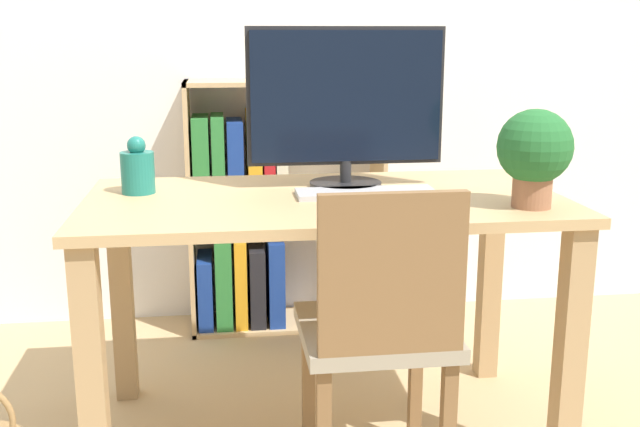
# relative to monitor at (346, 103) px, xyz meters

# --- Properties ---
(wall_back) EXTENTS (8.00, 0.05, 2.60)m
(wall_back) POSITION_rel_monitor_xyz_m (-0.09, 0.96, 0.28)
(wall_back) COLOR white
(wall_back) RESTS_ON ground_plane
(desk) EXTENTS (1.40, 0.75, 0.76)m
(desk) POSITION_rel_monitor_xyz_m (-0.09, -0.13, -0.40)
(desk) COLOR tan
(desk) RESTS_ON ground_plane
(monitor) EXTENTS (0.61, 0.23, 0.49)m
(monitor) POSITION_rel_monitor_xyz_m (0.00, 0.00, 0.00)
(monitor) COLOR #232326
(monitor) RESTS_ON desk
(keyboard) EXTENTS (0.41, 0.13, 0.02)m
(keyboard) POSITION_rel_monitor_xyz_m (0.04, -0.14, -0.25)
(keyboard) COLOR #B2B2B7
(keyboard) RESTS_ON desk
(vase) EXTENTS (0.10, 0.10, 0.17)m
(vase) POSITION_rel_monitor_xyz_m (-0.63, -0.01, -0.19)
(vase) COLOR #1E7266
(vase) RESTS_ON desk
(potted_plant) EXTENTS (0.21, 0.21, 0.27)m
(potted_plant) POSITION_rel_monitor_xyz_m (0.46, -0.35, -0.11)
(potted_plant) COLOR #9E6647
(potted_plant) RESTS_ON desk
(chair) EXTENTS (0.40, 0.40, 0.87)m
(chair) POSITION_rel_monitor_xyz_m (0.01, -0.49, -0.54)
(chair) COLOR #9E937F
(chair) RESTS_ON ground_plane
(bookshelf) EXTENTS (0.81, 0.28, 1.05)m
(bookshelf) POSITION_rel_monitor_xyz_m (-0.26, 0.79, -0.54)
(bookshelf) COLOR tan
(bookshelf) RESTS_ON ground_plane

